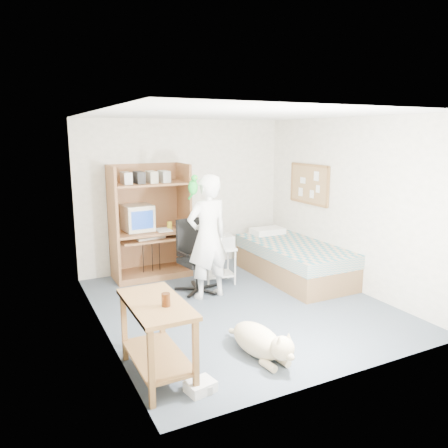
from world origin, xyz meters
name	(u,v)px	position (x,y,z in m)	size (l,w,h in m)	color
floor	(240,305)	(0.00, 0.00, 0.00)	(4.00, 4.00, 0.00)	#404B58
wall_back	(184,195)	(0.00, 2.00, 1.25)	(3.60, 0.02, 2.50)	beige
wall_right	(348,204)	(1.80, 0.00, 1.25)	(0.02, 4.00, 2.50)	beige
wall_left	(99,227)	(-1.80, 0.00, 1.25)	(0.02, 4.00, 2.50)	beige
ceiling	(242,114)	(0.00, 0.00, 2.50)	(3.60, 4.00, 0.02)	white
computer_hutch	(150,226)	(-0.70, 1.74, 0.82)	(1.20, 0.63, 1.80)	brown
bed	(293,260)	(1.30, 0.62, 0.29)	(1.02, 2.02, 0.66)	brown
side_desk	(157,328)	(-1.55, -1.20, 0.49)	(0.50, 1.00, 0.75)	brown
corkboard	(309,184)	(1.77, 0.90, 1.45)	(0.04, 0.94, 0.66)	olive
office_chair	(196,266)	(-0.32, 0.77, 0.37)	(0.59, 0.59, 1.04)	black
person	(208,237)	(-0.26, 0.47, 0.87)	(0.63, 0.41, 1.73)	white
parrot	(193,186)	(-0.46, 0.48, 1.58)	(0.13, 0.22, 0.35)	#159628
dog	(261,341)	(-0.49, -1.32, 0.17)	(0.42, 1.05, 0.39)	beige
printer_cart	(218,259)	(0.12, 0.92, 0.38)	(0.53, 0.45, 0.58)	silver
printer	(218,241)	(0.12, 0.92, 0.67)	(0.42, 0.32, 0.18)	#A8A8A4
crt_monitor	(137,218)	(-0.89, 1.75, 0.97)	(0.46, 0.48, 0.41)	beige
keyboard	(150,238)	(-0.74, 1.58, 0.67)	(0.45, 0.16, 0.03)	beige
pencil_cup	(170,225)	(-0.40, 1.65, 0.82)	(0.08, 0.08, 0.12)	gold
drink_glass	(166,300)	(-1.50, -1.34, 0.81)	(0.08, 0.08, 0.12)	#3B1B09
floor_box_a	(200,387)	(-1.30, -1.62, 0.05)	(0.25, 0.20, 0.10)	white
floor_box_b	(199,387)	(-1.30, -1.60, 0.04)	(0.18, 0.22, 0.08)	#B2B2AD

